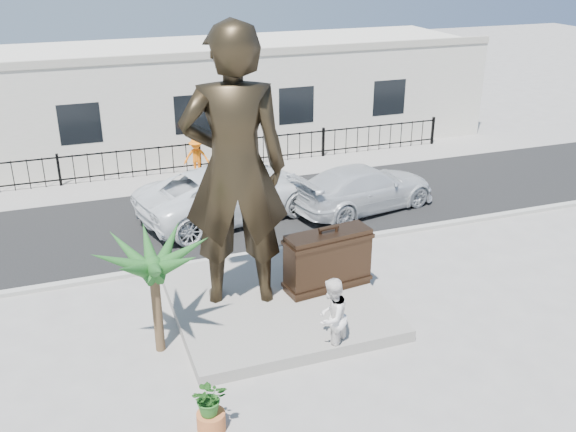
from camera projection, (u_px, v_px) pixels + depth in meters
name	position (u px, v px, depth m)	size (l,w,h in m)	color
ground	(316.00, 334.00, 15.52)	(100.00, 100.00, 0.00)	#9E9991
street	(230.00, 212.00, 22.43)	(40.00, 7.00, 0.01)	black
curb	(260.00, 253.00, 19.39)	(40.00, 0.25, 0.12)	#A5A399
far_sidewalk	(205.00, 176.00, 25.89)	(40.00, 2.50, 0.02)	#9E9991
plinth	(276.00, 302.00, 16.60)	(5.20, 5.20, 0.30)	gray
fence	(200.00, 156.00, 26.35)	(22.00, 0.10, 1.20)	black
building	(178.00, 96.00, 29.35)	(28.00, 7.00, 4.40)	silver
statue	(235.00, 169.00, 15.20)	(2.53, 1.66, 6.95)	black
suitcase	(328.00, 260.00, 16.71)	(2.26, 0.72, 1.59)	#302014
tourist	(332.00, 317.00, 14.45)	(0.92, 0.72, 1.90)	white
car_white	(230.00, 193.00, 21.76)	(2.93, 6.36, 1.77)	white
car_silver	(364.00, 188.00, 22.48)	(2.17, 5.35, 1.55)	silver
worker	(196.00, 157.00, 25.64)	(1.01, 0.58, 1.56)	orange
palm_tree	(161.00, 349.00, 14.93)	(1.80, 1.80, 3.20)	#1D4F1C
planter	(211.00, 422.00, 12.40)	(0.56, 0.56, 0.40)	#BB6231
shrub	(210.00, 398.00, 12.17)	(0.67, 0.58, 0.75)	#27601F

